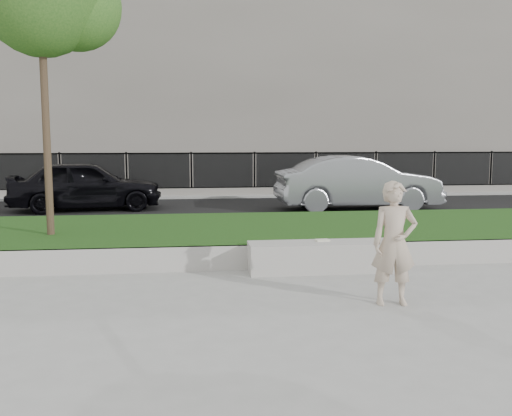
{
  "coord_description": "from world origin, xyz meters",
  "views": [
    {
      "loc": [
        -0.77,
        -7.84,
        2.1
      ],
      "look_at": [
        0.34,
        1.2,
        0.98
      ],
      "focal_mm": 40.0,
      "sensor_mm": 36.0,
      "label": 1
    }
  ],
  "objects": [
    {
      "name": "far_pavement",
      "position": [
        0.0,
        13.0,
        0.06
      ],
      "size": [
        34.0,
        3.0,
        0.12
      ],
      "primitive_type": "cube",
      "color": "gray",
      "rests_on": "ground"
    },
    {
      "name": "book",
      "position": [
        1.37,
        0.9,
        0.48
      ],
      "size": [
        0.22,
        0.17,
        0.02
      ],
      "primitive_type": "cube",
      "rotation": [
        0.0,
        0.0,
        0.08
      ],
      "color": "#EAE7CA",
      "rests_on": "stone_bench"
    },
    {
      "name": "man",
      "position": [
        1.81,
        -1.06,
        0.78
      ],
      "size": [
        0.6,
        0.42,
        1.57
      ],
      "primitive_type": "imported",
      "rotation": [
        0.0,
        0.0,
        -0.09
      ],
      "color": "#BCA891",
      "rests_on": "ground"
    },
    {
      "name": "car_dark",
      "position": [
        -3.63,
        8.84,
        0.76
      ],
      "size": [
        4.41,
        2.24,
        1.44
      ],
      "primitive_type": "imported",
      "rotation": [
        0.0,
        0.0,
        1.7
      ],
      "color": "black",
      "rests_on": "street"
    },
    {
      "name": "iron_fence",
      "position": [
        0.0,
        12.0,
        0.54
      ],
      "size": [
        32.0,
        0.3,
        1.5
      ],
      "color": "slate",
      "rests_on": "far_pavement"
    },
    {
      "name": "ground",
      "position": [
        0.0,
        0.0,
        0.0
      ],
      "size": [
        90.0,
        90.0,
        0.0
      ],
      "primitive_type": "plane",
      "color": "gray",
      "rests_on": "ground"
    },
    {
      "name": "building_facade",
      "position": [
        0.0,
        20.0,
        5.0
      ],
      "size": [
        34.0,
        10.0,
        10.0
      ],
      "primitive_type": "cube",
      "color": "#6B655D",
      "rests_on": "ground"
    },
    {
      "name": "stone_bench",
      "position": [
        1.32,
        0.8,
        0.23
      ],
      "size": [
        2.29,
        0.57,
        0.47
      ],
      "primitive_type": "cube",
      "color": "#A09D95",
      "rests_on": "ground"
    },
    {
      "name": "street",
      "position": [
        0.0,
        8.5,
        0.02
      ],
      "size": [
        34.0,
        7.0,
        0.04
      ],
      "primitive_type": "cube",
      "color": "black",
      "rests_on": "ground"
    },
    {
      "name": "grass_bank",
      "position": [
        0.0,
        3.0,
        0.2
      ],
      "size": [
        34.0,
        4.0,
        0.4
      ],
      "primitive_type": "cube",
      "color": "black",
      "rests_on": "ground"
    },
    {
      "name": "car_silver",
      "position": [
        4.12,
        8.04,
        0.81
      ],
      "size": [
        4.7,
        1.71,
        1.54
      ],
      "primitive_type": "imported",
      "rotation": [
        0.0,
        0.0,
        1.59
      ],
      "color": "gray",
      "rests_on": "street"
    },
    {
      "name": "grass_kerb",
      "position": [
        0.0,
        1.04,
        0.2
      ],
      "size": [
        34.0,
        0.08,
        0.4
      ],
      "primitive_type": "cube",
      "color": "#A09D95",
      "rests_on": "ground"
    }
  ]
}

